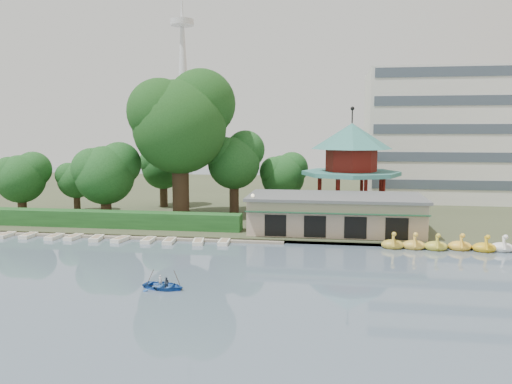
% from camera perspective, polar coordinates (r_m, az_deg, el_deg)
% --- Properties ---
extents(ground_plane, '(220.00, 220.00, 0.00)m').
position_cam_1_polar(ground_plane, '(34.89, -7.82, -11.79)').
color(ground_plane, slate).
rests_on(ground_plane, ground).
extents(shore, '(220.00, 70.00, 0.40)m').
position_cam_1_polar(shore, '(84.90, 2.07, -0.39)').
color(shore, '#424930').
rests_on(shore, ground).
extents(embankment, '(220.00, 0.60, 0.30)m').
position_cam_1_polar(embankment, '(51.07, -2.35, -5.46)').
color(embankment, gray).
rests_on(embankment, ground).
extents(dock, '(34.00, 1.60, 0.24)m').
position_cam_1_polar(dock, '(54.49, -14.90, -4.93)').
color(dock, gray).
rests_on(dock, ground).
extents(boathouse, '(18.60, 9.39, 3.90)m').
position_cam_1_polar(boathouse, '(54.35, 9.01, -2.40)').
color(boathouse, tan).
rests_on(boathouse, shore).
extents(pavilion, '(12.40, 12.40, 13.50)m').
position_cam_1_polar(pavilion, '(63.81, 10.83, 3.59)').
color(pavilion, tan).
rests_on(pavilion, shore).
extents(office_building, '(38.00, 18.00, 20.00)m').
position_cam_1_polar(office_building, '(83.94, 24.70, 5.42)').
color(office_building, silver).
rests_on(office_building, shore).
extents(broadcast_tower, '(8.00, 8.00, 96.00)m').
position_cam_1_polar(broadcast_tower, '(180.62, -8.35, 14.26)').
color(broadcast_tower, silver).
rests_on(broadcast_tower, ground).
extents(hedge, '(30.00, 2.00, 1.80)m').
position_cam_1_polar(hedge, '(58.44, -16.36, -3.00)').
color(hedge, '#1F5521').
rests_on(hedge, shore).
extents(lamp_post, '(0.36, 0.36, 4.28)m').
position_cam_1_polar(lamp_post, '(51.87, -0.38, -1.67)').
color(lamp_post, black).
rests_on(lamp_post, shore).
extents(big_tree, '(12.68, 11.81, 18.44)m').
position_cam_1_polar(big_tree, '(62.57, -8.56, 8.22)').
color(big_tree, '#3A281C').
rests_on(big_tree, shore).
extents(small_trees, '(39.65, 16.74, 10.82)m').
position_cam_1_polar(small_trees, '(66.68, -11.61, 2.57)').
color(small_trees, '#3A281C').
rests_on(small_trees, shore).
extents(swan_boats, '(15.58, 2.17, 1.92)m').
position_cam_1_polar(swan_boats, '(51.07, 23.24, -5.76)').
color(swan_boats, gold).
rests_on(swan_boats, ground).
extents(moored_rowboats, '(27.08, 2.76, 0.36)m').
position_cam_1_polar(moored_rowboats, '(54.07, -17.52, -5.05)').
color(moored_rowboats, white).
rests_on(moored_rowboats, ground).
extents(rowboat_with_passengers, '(4.78, 3.80, 2.01)m').
position_cam_1_polar(rowboat_with_passengers, '(36.68, -10.53, -10.16)').
color(rowboat_with_passengers, '#245BB3').
rests_on(rowboat_with_passengers, ground).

